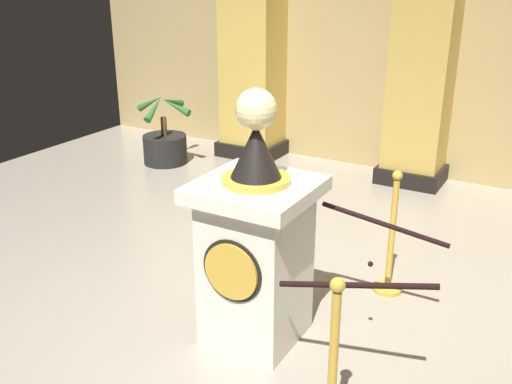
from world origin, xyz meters
The scene contains 8 objects.
ground_plane centered at (0.00, 0.00, 0.00)m, with size 10.14×10.14×0.00m, color #9E9384.
back_wall centered at (0.00, 4.31, 1.95)m, with size 10.14×0.16×3.91m, color tan.
pedestal_clock centered at (-0.06, 0.14, 0.72)m, with size 0.76×0.76×1.80m.
stanchion_far centered at (0.57, 1.22, 0.37)m, with size 0.24×0.24×1.05m.
velvet_rope centered at (0.70, 0.31, 0.79)m, with size 1.04×1.07×0.22m.
column_left centered at (-2.29, 3.99, 1.86)m, with size 0.89×0.89×3.75m.
column_centre_rear centered at (0.00, 3.99, 1.86)m, with size 0.81×0.81×3.75m.
potted_palm_left centered at (-3.12, 2.99, 0.27)m, with size 0.88×0.86×0.98m.
Camera 1 is at (1.72, -2.95, 2.50)m, focal length 40.71 mm.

